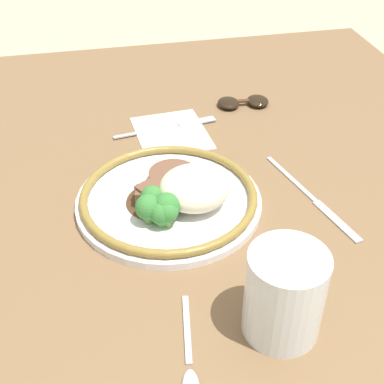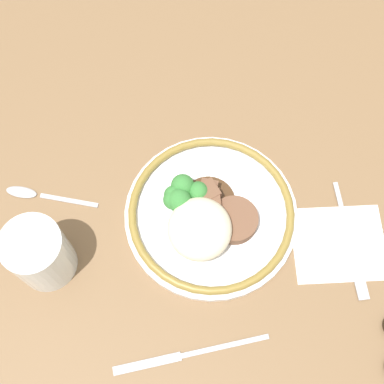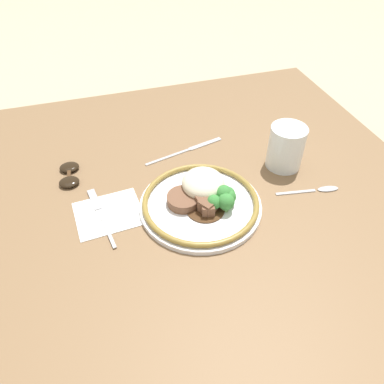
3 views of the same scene
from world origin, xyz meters
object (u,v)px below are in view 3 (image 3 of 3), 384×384
at_px(juice_glass, 286,148).
at_px(spoon, 320,190).
at_px(fork, 99,211).
at_px(knife, 187,150).
at_px(sunglasses, 69,174).
at_px(plate, 202,199).

xyz_separation_m(juice_glass, spoon, (0.04, -0.11, -0.05)).
xyz_separation_m(fork, spoon, (0.48, -0.08, -0.00)).
xyz_separation_m(knife, spoon, (0.24, -0.23, 0.00)).
relative_size(knife, sunglasses, 2.20).
relative_size(plate, spoon, 1.78).
xyz_separation_m(plate, knife, (0.03, 0.20, -0.02)).
bearing_deg(knife, sunglasses, 169.57).
xyz_separation_m(juice_glass, knife, (-0.20, 0.12, -0.05)).
xyz_separation_m(plate, juice_glass, (0.23, 0.08, 0.03)).
distance_m(fork, knife, 0.28).
height_order(knife, spoon, spoon).
xyz_separation_m(knife, sunglasses, (-0.29, -0.02, 0.01)).
distance_m(plate, fork, 0.22).
height_order(juice_glass, fork, juice_glass).
relative_size(juice_glass, knife, 0.49).
bearing_deg(sunglasses, juice_glass, -8.03).
relative_size(juice_glass, sunglasses, 1.07).
bearing_deg(spoon, juice_glass, 118.49).
bearing_deg(juice_glass, plate, -161.69).
relative_size(fork, spoon, 1.25).
distance_m(juice_glass, sunglasses, 0.51).
relative_size(plate, fork, 1.42).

